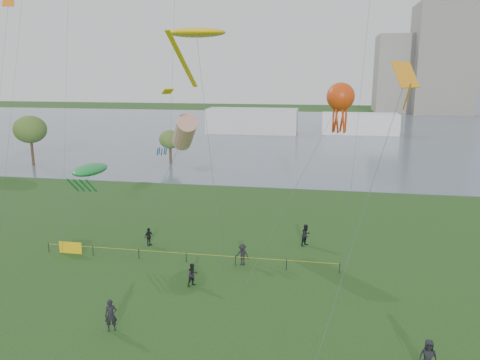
# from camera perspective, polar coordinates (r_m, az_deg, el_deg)

# --- Properties ---
(lake) EXTENTS (400.00, 120.00, 0.08)m
(lake) POSITION_cam_1_polar(r_m,az_deg,el_deg) (120.10, 7.56, 5.88)
(lake) COLOR slate
(lake) RESTS_ON ground_plane
(building_mid) EXTENTS (20.00, 20.00, 38.00)m
(building_mid) POSITION_cam_1_polar(r_m,az_deg,el_deg) (185.66, 23.43, 13.33)
(building_mid) COLOR slate
(building_mid) RESTS_ON ground_plane
(building_low) EXTENTS (16.00, 18.00, 28.00)m
(building_low) POSITION_cam_1_polar(r_m,az_deg,el_deg) (188.99, 18.66, 12.16)
(building_low) COLOR gray
(building_low) RESTS_ON ground_plane
(pavilion_left) EXTENTS (22.00, 8.00, 6.00)m
(pavilion_left) POSITION_cam_1_polar(r_m,az_deg,el_deg) (115.96, 1.51, 7.21)
(pavilion_left) COLOR silver
(pavilion_left) RESTS_ON ground_plane
(pavilion_right) EXTENTS (18.00, 7.00, 5.00)m
(pavilion_right) POSITION_cam_1_polar(r_m,az_deg,el_deg) (118.05, 14.40, 6.67)
(pavilion_right) COLOR white
(pavilion_right) RESTS_ON ground_plane
(trees) EXTENTS (29.76, 16.94, 8.19)m
(trees) POSITION_cam_1_polar(r_m,az_deg,el_deg) (79.41, -24.47, 5.25)
(trees) COLOR #3C2D1B
(trees) RESTS_ON ground_plane
(fence) EXTENTS (24.07, 0.07, 1.05)m
(fence) POSITION_cam_1_polar(r_m,az_deg,el_deg) (40.06, -15.09, -8.31)
(fence) COLOR black
(fence) RESTS_ON ground_plane
(spectator_a) EXTENTS (1.01, 1.03, 1.67)m
(spectator_a) POSITION_cam_1_polar(r_m,az_deg,el_deg) (33.90, -5.78, -11.43)
(spectator_a) COLOR black
(spectator_a) RESTS_ON ground_plane
(spectator_b) EXTENTS (1.26, 0.96, 1.73)m
(spectator_b) POSITION_cam_1_polar(r_m,az_deg,el_deg) (37.10, 0.29, -9.08)
(spectator_b) COLOR black
(spectator_b) RESTS_ON ground_plane
(spectator_c) EXTENTS (0.74, 1.02, 1.61)m
(spectator_c) POSITION_cam_1_polar(r_m,az_deg,el_deg) (41.84, -11.07, -6.80)
(spectator_c) COLOR black
(spectator_c) RESTS_ON ground_plane
(spectator_d) EXTENTS (0.89, 0.59, 1.81)m
(spectator_d) POSITION_cam_1_polar(r_m,az_deg,el_deg) (26.81, 21.94, -19.33)
(spectator_d) COLOR black
(spectator_d) RESTS_ON ground_plane
(spectator_f) EXTENTS (0.84, 0.71, 1.95)m
(spectator_f) POSITION_cam_1_polar(r_m,az_deg,el_deg) (29.40, -15.46, -15.62)
(spectator_f) COLOR black
(spectator_f) RESTS_ON ground_plane
(spectator_g) EXTENTS (1.14, 1.17, 1.90)m
(spectator_g) POSITION_cam_1_polar(r_m,az_deg,el_deg) (41.45, 8.05, -6.66)
(spectator_g) COLOR black
(spectator_g) RESTS_ON ground_plane
(kite_stingray) EXTENTS (6.56, 10.13, 18.43)m
(kite_stingray) POSITION_cam_1_polar(r_m,az_deg,el_deg) (41.01, -5.36, 17.36)
(kite_stingray) COLOR #3F3F42
(kite_windsock) EXTENTS (4.81, 10.23, 11.38)m
(kite_windsock) POSITION_cam_1_polar(r_m,az_deg,el_deg) (43.02, -6.80, 5.77)
(kite_windsock) COLOR #3F3F42
(kite_creature) EXTENTS (2.91, 7.05, 7.16)m
(kite_creature) POSITION_cam_1_polar(r_m,az_deg,el_deg) (41.74, -17.83, 1.18)
(kite_creature) COLOR #3F3F42
(kite_octopus) EXTENTS (7.54, 10.43, 14.03)m
(kite_octopus) POSITION_cam_1_polar(r_m,az_deg,el_deg) (39.02, 12.16, 9.80)
(kite_octopus) COLOR #3F3F42
(kite_delta) EXTENTS (5.73, 10.37, 15.35)m
(kite_delta) POSITION_cam_1_polar(r_m,az_deg,el_deg) (23.89, 19.07, 10.28)
(kite_delta) COLOR #3F3F42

